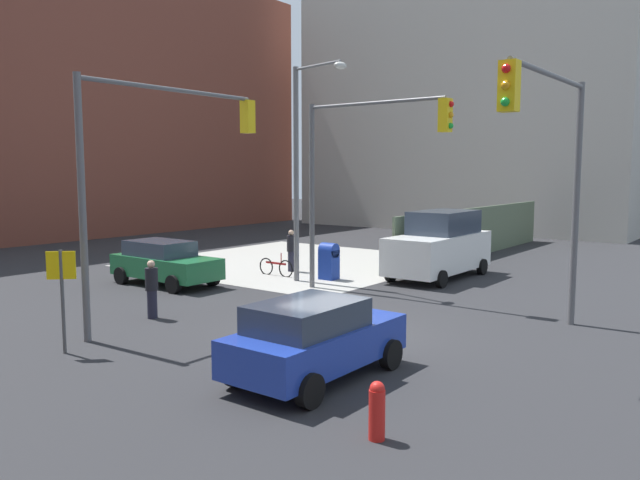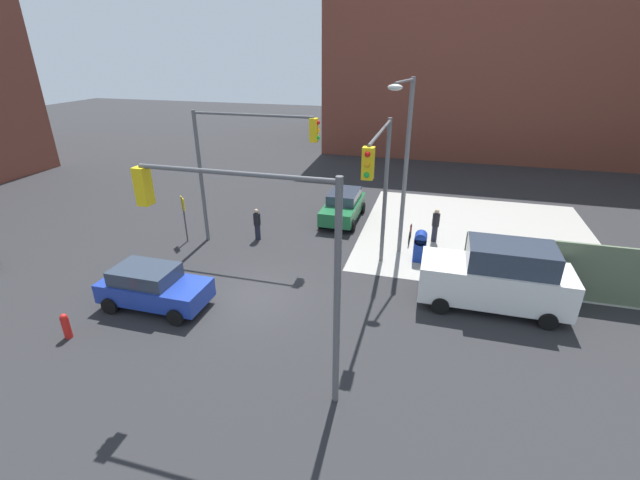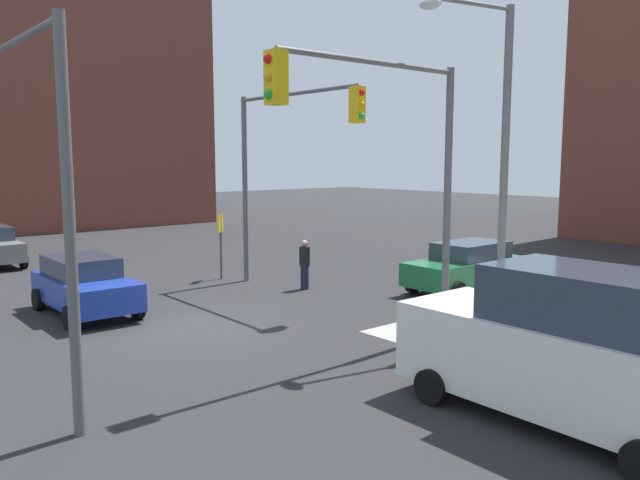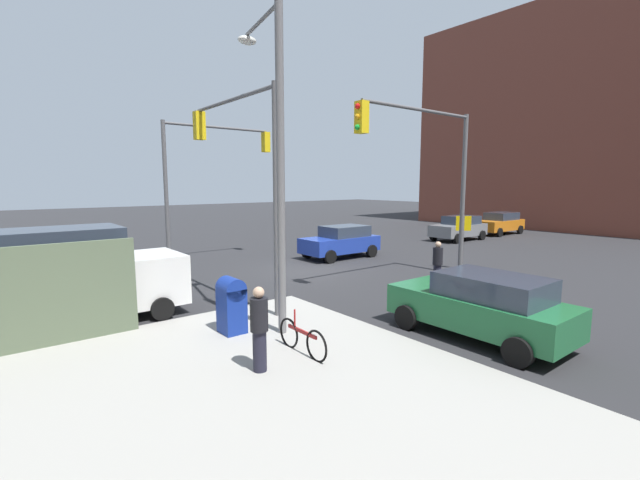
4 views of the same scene
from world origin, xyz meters
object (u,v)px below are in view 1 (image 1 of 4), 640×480
fire_hydrant (377,410)px  pedestrian_crossing (291,250)px  hatchback_blue (315,338)px  mailbox_blue (329,260)px  traffic_signal_nw_corner (160,153)px  traffic_signal_se_corner (554,152)px  street_lamp_corner (302,157)px  pedestrian_waiting (152,288)px  traffic_signal_ne_corner (361,157)px  sedan_green (164,262)px  smokestack (240,114)px  van_white_delivery (440,245)px  bicycle_leaning_on_fence (276,267)px

fire_hydrant → pedestrian_crossing: 16.55m
hatchback_blue → mailbox_blue: bearing=35.0°
mailbox_blue → pedestrian_crossing: pedestrian_crossing is taller
traffic_signal_nw_corner → hatchback_blue: bearing=-100.8°
traffic_signal_nw_corner → mailbox_blue: size_ratio=4.55×
traffic_signal_se_corner → street_lamp_corner: street_lamp_corner is taller
traffic_signal_nw_corner → mailbox_blue: bearing=3.4°
fire_hydrant → pedestrian_waiting: 9.87m
traffic_signal_ne_corner → sedan_green: (-2.88, 6.73, -3.79)m
traffic_signal_ne_corner → traffic_signal_nw_corner: bearing=162.6°
smokestack → pedestrian_waiting: (-28.90, -24.80, -8.32)m
street_lamp_corner → van_white_delivery: bearing=-41.9°
mailbox_blue → bicycle_leaning_on_fence: (-0.60, 2.20, -0.42)m
traffic_signal_se_corner → fire_hydrant: 8.48m
traffic_signal_nw_corner → van_white_delivery: (11.32, -2.70, -3.39)m
traffic_signal_nw_corner → pedestrian_crossing: traffic_signal_nw_corner is taller
smokestack → traffic_signal_se_corner: size_ratio=2.83×
fire_hydrant → pedestrian_waiting: size_ratio=0.56×
street_lamp_corner → fire_hydrant: street_lamp_corner is taller
street_lamp_corner → sedan_green: bearing=133.4°
sedan_green → pedestrian_waiting: pedestrian_waiting is taller
fire_hydrant → bicycle_leaning_on_fence: size_ratio=0.54×
fire_hydrant → traffic_signal_ne_corner: bearing=34.9°
traffic_signal_se_corner → pedestrian_crossing: size_ratio=3.72×
traffic_signal_se_corner → bicycle_leaning_on_fence: (3.21, 11.70, -4.29)m
van_white_delivery → bicycle_leaning_on_fence: bearing=123.6°
traffic_signal_nw_corner → pedestrian_waiting: 3.87m
hatchback_blue → sedan_green: size_ratio=0.94×
hatchback_blue → sedan_green: same height
pedestrian_waiting → bicycle_leaning_on_fence: 7.88m
traffic_signal_ne_corner → hatchback_blue: bearing=-152.4°
traffic_signal_ne_corner → mailbox_blue: 4.95m
smokestack → street_lamp_corner: size_ratio=2.30×
mailbox_blue → traffic_signal_nw_corner: bearing=-176.6°
street_lamp_corner → mailbox_blue: size_ratio=5.59×
hatchback_blue → pedestrian_crossing: pedestrian_crossing is taller
van_white_delivery → smokestack: bearing=57.9°
mailbox_blue → bicycle_leaning_on_fence: 2.32m
mailbox_blue → pedestrian_waiting: pedestrian_waiting is taller
street_lamp_corner → pedestrian_waiting: size_ratio=4.79×
smokestack → pedestrian_crossing: 31.36m
smokestack → traffic_signal_se_corner: 42.56m
hatchback_blue → bicycle_leaning_on_fence: hatchback_blue is taller
smokestack → mailbox_blue: 33.53m
bicycle_leaning_on_fence → sedan_green: bearing=153.9°
traffic_signal_nw_corner → street_lamp_corner: bearing=7.4°
traffic_signal_nw_corner → van_white_delivery: size_ratio=1.20×
traffic_signal_nw_corner → traffic_signal_se_corner: 10.08m
traffic_signal_ne_corner → hatchback_blue: size_ratio=1.59×
traffic_signal_nw_corner → sedan_green: bearing=51.1°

